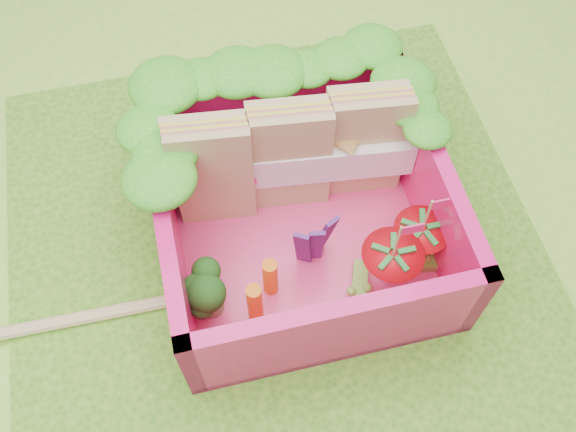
% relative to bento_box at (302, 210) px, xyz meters
% --- Properties ---
extents(ground, '(14.00, 14.00, 0.00)m').
position_rel_bento_box_xyz_m(ground, '(-0.13, -0.01, -0.31)').
color(ground, '#84D33B').
rests_on(ground, ground).
extents(placemat, '(2.60, 2.60, 0.03)m').
position_rel_bento_box_xyz_m(placemat, '(-0.13, -0.01, -0.29)').
color(placemat, '#488D1F').
rests_on(placemat, ground).
extents(bento_floor, '(1.30, 1.30, 0.05)m').
position_rel_bento_box_xyz_m(bento_floor, '(0.00, 0.00, -0.25)').
color(bento_floor, '#F33E7F').
rests_on(bento_floor, placemat).
extents(bento_box, '(1.30, 1.30, 0.55)m').
position_rel_bento_box_xyz_m(bento_box, '(0.00, 0.00, 0.00)').
color(bento_box, '#F5146F').
rests_on(bento_box, placemat).
extents(lettuce_ruffle, '(1.43, 0.77, 0.11)m').
position_rel_bento_box_xyz_m(lettuce_ruffle, '(-0.00, 0.45, 0.33)').
color(lettuce_ruffle, '#1D8F1A').
rests_on(lettuce_ruffle, bento_box).
extents(sandwich_stack, '(1.19, 0.30, 0.65)m').
position_rel_bento_box_xyz_m(sandwich_stack, '(0.00, 0.25, 0.09)').
color(sandwich_stack, tan).
rests_on(sandwich_stack, bento_floor).
extents(broccoli, '(0.30, 0.30, 0.26)m').
position_rel_bento_box_xyz_m(broccoli, '(-0.50, -0.28, -0.05)').
color(broccoli, '#68A44F').
rests_on(broccoli, bento_floor).
extents(carrot_sticks, '(0.17, 0.19, 0.29)m').
position_rel_bento_box_xyz_m(carrot_sticks, '(-0.26, -0.32, -0.09)').
color(carrot_sticks, orange).
rests_on(carrot_sticks, bento_floor).
extents(purple_wedges, '(0.18, 0.09, 0.38)m').
position_rel_bento_box_xyz_m(purple_wedges, '(0.02, -0.16, -0.04)').
color(purple_wedges, '#481855').
rests_on(purple_wedges, bento_floor).
extents(strawberry_left, '(0.28, 0.28, 0.52)m').
position_rel_bento_box_xyz_m(strawberry_left, '(0.33, -0.34, -0.08)').
color(strawberry_left, red).
rests_on(strawberry_left, bento_floor).
extents(strawberry_right, '(0.26, 0.26, 0.50)m').
position_rel_bento_box_xyz_m(strawberry_right, '(0.50, -0.24, -0.09)').
color(strawberry_right, red).
rests_on(strawberry_right, bento_floor).
extents(snap_peas, '(0.57, 0.32, 0.05)m').
position_rel_bento_box_xyz_m(snap_peas, '(0.34, -0.34, -0.20)').
color(snap_peas, '#63A734').
rests_on(snap_peas, bento_floor).
extents(chopsticks, '(2.39, 0.11, 0.05)m').
position_rel_bento_box_xyz_m(chopsticks, '(-1.25, -0.18, -0.25)').
color(chopsticks, tan).
rests_on(chopsticks, placemat).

